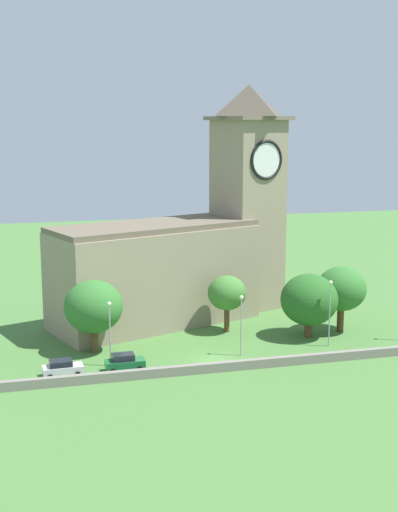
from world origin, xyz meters
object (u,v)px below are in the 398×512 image
church (188,246)px  car_green (125,362)px  car_white (62,368)px  streetlamp_east_mid (330,303)px  tree_riverside_east (227,293)px  tree_riverside_west (309,300)px  streetlamp_central (241,315)px  tree_churchyard (93,307)px  streetlamp_west_mid (110,323)px  tree_by_tower (342,289)px

church → car_green: church is taller
church → car_white: bearing=-133.9°
streetlamp_east_mid → tree_riverside_east: (-9.74, 8.42, -0.22)m
streetlamp_east_mid → tree_riverside_east: size_ratio=1.10×
tree_riverside_west → tree_riverside_east: bearing=153.2°
streetlamp_central → car_green: bearing=-173.0°
car_white → car_green: (6.35, -0.12, 0.07)m
church → tree_churchyard: (-13.68, -11.57, -4.31)m
streetlamp_east_mid → tree_riverside_west: streetlamp_east_mid is taller
streetlamp_west_mid → tree_by_tower: tree_by_tower is taller
car_white → tree_riverside_east: tree_riverside_east is taller
streetlamp_west_mid → streetlamp_central: bearing=-1.0°
streetlamp_west_mid → streetlamp_central: 14.43m
church → car_green: (-11.34, -18.52, -8.64)m
streetlamp_east_mid → streetlamp_central: bearing=-176.9°
car_white → tree_by_tower: bearing=11.8°
car_green → streetlamp_central: streetlamp_central is taller
tree_churchyard → streetlamp_west_mid: bearing=-77.4°
tree_riverside_east → tree_riverside_west: bearing=-26.8°
church → car_green: 23.37m
tree_churchyard → tree_by_tower: bearing=0.6°
tree_riverside_east → car_white: bearing=-153.1°
streetlamp_west_mid → tree_riverside_east: (15.52, 8.75, 0.20)m
streetlamp_west_mid → tree_riverside_east: tree_riverside_east is taller
church → car_green: size_ratio=8.23×
church → streetlamp_west_mid: size_ratio=4.80×
car_white → tree_by_tower: (34.32, 7.15, 4.52)m
streetlamp_central → tree_by_tower: (14.75, 5.66, 0.78)m
church → streetlamp_west_mid: 21.41m
streetlamp_central → tree_by_tower: size_ratio=0.84×
car_green → streetlamp_central: size_ratio=0.60×
car_green → tree_riverside_east: tree_riverside_east is taller
streetlamp_east_mid → tree_by_tower: tree_by_tower is taller
tree_by_tower → tree_riverside_west: (-4.74, -1.15, -0.78)m
car_green → tree_by_tower: (27.97, 7.28, 4.44)m
tree_riverside_east → tree_riverside_west: size_ratio=0.92×
church → tree_riverside_west: size_ratio=4.38×
tree_churchyard → tree_by_tower: tree_churchyard is taller
car_green → streetlamp_east_mid: 24.52m
streetlamp_west_mid → streetlamp_east_mid: bearing=0.8°
tree_riverside_east → church: bearing=110.6°
tree_riverside_east → tree_riverside_west: 9.99m
streetlamp_central → tree_riverside_west: bearing=24.3°
church → car_white: size_ratio=8.19×
car_white → tree_riverside_west: 30.41m
church → tree_riverside_east: 9.64m
church → tree_riverside_west: bearing=-46.2°
car_green → streetlamp_west_mid: streetlamp_west_mid is taller
streetlamp_central → tree_riverside_east: tree_riverside_east is taller
church → tree_riverside_east: bearing=-69.4°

